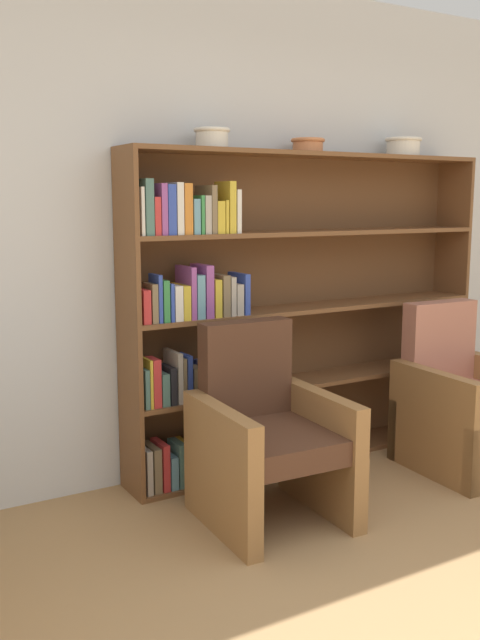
# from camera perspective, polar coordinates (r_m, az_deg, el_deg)

# --- Properties ---
(wall_back) EXTENTS (12.00, 0.06, 2.75)m
(wall_back) POSITION_cam_1_polar(r_m,az_deg,el_deg) (4.14, -0.34, 7.14)
(wall_back) COLOR silver
(wall_back) RESTS_ON ground
(bookshelf) EXTENTS (2.34, 0.30, 1.82)m
(bookshelf) POSITION_cam_1_polar(r_m,az_deg,el_deg) (4.13, 2.76, 0.28)
(bookshelf) COLOR brown
(bookshelf) RESTS_ON ground
(bowl_brass) EXTENTS (0.19, 0.19, 0.11)m
(bowl_brass) POSITION_cam_1_polar(r_m,az_deg,el_deg) (3.86, -2.26, 14.43)
(bowl_brass) COLOR silver
(bowl_brass) RESTS_ON bookshelf
(bowl_copper) EXTENTS (0.19, 0.19, 0.08)m
(bowl_copper) POSITION_cam_1_polar(r_m,az_deg,el_deg) (4.19, 5.45, 13.82)
(bowl_copper) COLOR #C67547
(bowl_copper) RESTS_ON bookshelf
(bowl_sage) EXTENTS (0.23, 0.23, 0.11)m
(bowl_sage) POSITION_cam_1_polar(r_m,az_deg,el_deg) (4.65, 12.93, 13.43)
(bowl_sage) COLOR silver
(bowl_sage) RESTS_ON bookshelf
(armchair_leather) EXTENTS (0.67, 0.71, 0.95)m
(armchair_leather) POSITION_cam_1_polar(r_m,az_deg,el_deg) (3.53, 2.15, -9.34)
(armchair_leather) COLOR olive
(armchair_leather) RESTS_ON ground
(armchair_cushioned) EXTENTS (0.67, 0.71, 0.95)m
(armchair_cushioned) POSITION_cam_1_polar(r_m,az_deg,el_deg) (4.39, 17.43, -5.97)
(armchair_cushioned) COLOR olive
(armchair_cushioned) RESTS_ON ground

